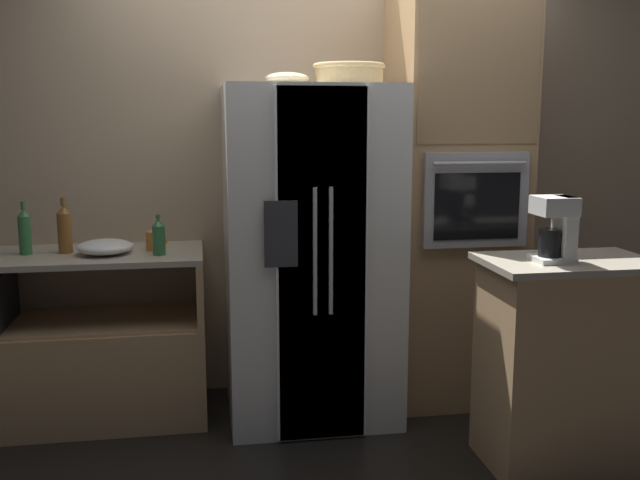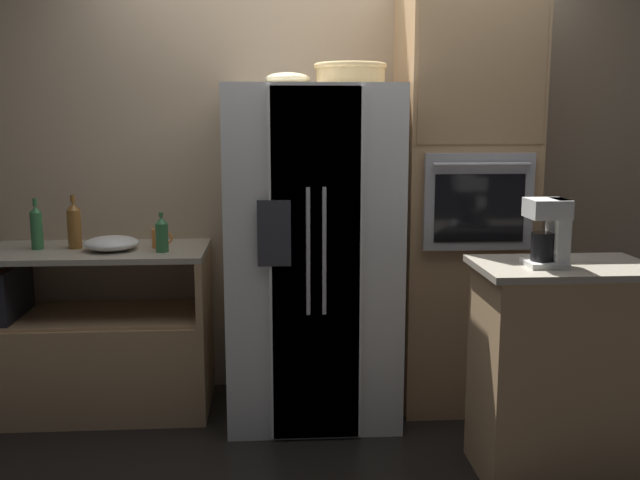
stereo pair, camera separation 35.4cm
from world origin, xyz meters
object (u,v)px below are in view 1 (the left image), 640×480
at_px(fruit_bowl, 287,79).
at_px(coffee_maker, 557,227).
at_px(bottle_tall, 65,229).
at_px(mug, 154,241).
at_px(bottle_short, 159,237).
at_px(refrigerator, 310,254).
at_px(wicker_basket, 349,73).
at_px(mixing_bowl, 105,247).
at_px(wall_oven, 454,198).
at_px(bottle_wide, 25,232).

height_order(fruit_bowl, coffee_maker, fruit_bowl).
bearing_deg(bottle_tall, mug, 0.44).
xyz_separation_m(bottle_short, coffee_maker, (1.73, -0.81, 0.13)).
relative_size(refrigerator, mug, 15.58).
height_order(wicker_basket, mixing_bowl, wicker_basket).
relative_size(refrigerator, bottle_tall, 6.08).
bearing_deg(mug, mixing_bowl, -163.91).
distance_m(fruit_bowl, mug, 1.09).
distance_m(wall_oven, bottle_wide, 2.28).
distance_m(bottle_short, mug, 0.15).
distance_m(wall_oven, bottle_short, 1.61).
bearing_deg(mug, wall_oven, -0.94).
bearing_deg(coffee_maker, mixing_bowl, 156.33).
bearing_deg(bottle_short, wicker_basket, -1.96).
relative_size(bottle_short, mug, 1.85).
height_order(refrigerator, mug, refrigerator).
xyz_separation_m(bottle_short, bottle_wide, (-0.67, 0.13, 0.02)).
bearing_deg(mixing_bowl, mug, 16.09).
bearing_deg(bottle_short, refrigerator, 0.99).
relative_size(wall_oven, wicker_basket, 6.20).
bearing_deg(bottle_short, bottle_wide, 169.41).
relative_size(bottle_tall, bottle_wide, 1.06).
bearing_deg(bottle_tall, bottle_short, -15.50).
bearing_deg(mixing_bowl, wall_oven, 1.30).
distance_m(refrigerator, wicker_basket, 0.95).
height_order(bottle_wide, mug, bottle_wide).
bearing_deg(wicker_basket, fruit_bowl, 178.02).
xyz_separation_m(refrigerator, bottle_wide, (-1.45, 0.11, 0.14)).
xyz_separation_m(refrigerator, coffee_maker, (0.96, -0.83, 0.24)).
distance_m(wall_oven, coffee_maker, 0.93).
height_order(fruit_bowl, bottle_short, fruit_bowl).
xyz_separation_m(fruit_bowl, coffee_maker, (1.07, -0.79, -0.66)).
bearing_deg(bottle_tall, wicker_basket, -6.52).
bearing_deg(refrigerator, bottle_short, -179.01).
distance_m(mug, coffee_maker, 2.01).
distance_m(wicker_basket, coffee_maker, 1.29).
xyz_separation_m(bottle_short, mixing_bowl, (-0.27, 0.07, -0.06)).
bearing_deg(coffee_maker, wicker_basket, 134.29).
distance_m(wall_oven, mug, 1.65).
height_order(wicker_basket, coffee_maker, wicker_basket).
bearing_deg(bottle_tall, fruit_bowl, -7.77).
xyz_separation_m(wicker_basket, mixing_bowl, (-1.24, 0.10, -0.87)).
bearing_deg(mug, wicker_basket, -9.55).
height_order(wall_oven, fruit_bowl, wall_oven).
height_order(fruit_bowl, bottle_tall, fruit_bowl).
relative_size(fruit_bowl, mixing_bowl, 0.80).
xyz_separation_m(bottle_wide, mug, (0.64, 0.01, -0.07)).
bearing_deg(bottle_tall, wall_oven, -0.64).
height_order(fruit_bowl, bottle_wide, fruit_bowl).
distance_m(bottle_tall, mixing_bowl, 0.23).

